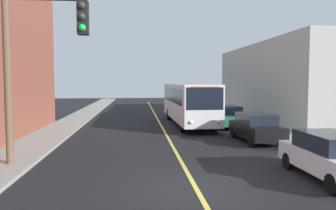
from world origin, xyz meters
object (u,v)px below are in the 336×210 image
object	(u,v)px
parked_car_green	(227,116)
parked_car_black	(256,127)
utility_pole_near	(6,27)
traffic_signal_left_corner	(16,51)
fire_hydrant	(327,143)
city_bus	(188,102)
parked_car_white	(330,156)

from	to	relation	value
parked_car_green	parked_car_black	bearing A→B (deg)	-89.61
parked_car_black	utility_pole_near	size ratio (longest dim) A/B	0.46
traffic_signal_left_corner	parked_car_green	bearing A→B (deg)	53.61
parked_car_green	fire_hydrant	size ratio (longest dim) A/B	5.30
utility_pole_near	traffic_signal_left_corner	bearing A→B (deg)	-65.82
city_bus	traffic_signal_left_corner	bearing A→B (deg)	-115.45
city_bus	fire_hydrant	xyz separation A→B (m)	(4.65, -11.81, -1.23)
parked_car_white	traffic_signal_left_corner	world-z (taller)	traffic_signal_left_corner
city_bus	fire_hydrant	distance (m)	12.75
parked_car_white	parked_car_black	size ratio (longest dim) A/B	0.99
city_bus	fire_hydrant	bearing A→B (deg)	-68.51
parked_car_green	fire_hydrant	xyz separation A→B (m)	(2.08, -9.62, -0.26)
fire_hydrant	city_bus	bearing A→B (deg)	111.49
parked_car_black	traffic_signal_left_corner	xyz separation A→B (m)	(-10.22, -7.85, 3.46)
utility_pole_near	fire_hydrant	xyz separation A→B (m)	(13.74, 0.89, -4.91)
parked_car_black	utility_pole_near	bearing A→B (deg)	-158.73
parked_car_black	parked_car_green	bearing A→B (deg)	90.39
parked_car_black	fire_hydrant	xyz separation A→B (m)	(2.04, -3.66, -0.26)
parked_car_green	traffic_signal_left_corner	xyz separation A→B (m)	(-10.18, -13.81, 3.46)
utility_pole_near	parked_car_white	bearing A→B (deg)	-13.45
traffic_signal_left_corner	city_bus	bearing A→B (deg)	64.55
parked_car_white	parked_car_green	bearing A→B (deg)	90.12
parked_car_green	utility_pole_near	xyz separation A→B (m)	(-11.66, -10.52, 4.65)
parked_car_black	parked_car_green	world-z (taller)	same
city_bus	parked_car_green	distance (m)	3.51
city_bus	parked_car_green	world-z (taller)	city_bus
utility_pole_near	fire_hydrant	size ratio (longest dim) A/B	11.54
parked_car_black	fire_hydrant	world-z (taller)	parked_car_black
city_bus	utility_pole_near	distance (m)	16.04
parked_car_white	fire_hydrant	bearing A→B (deg)	60.88
fire_hydrant	parked_car_black	bearing A→B (deg)	119.13
city_bus	parked_car_white	world-z (taller)	city_bus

